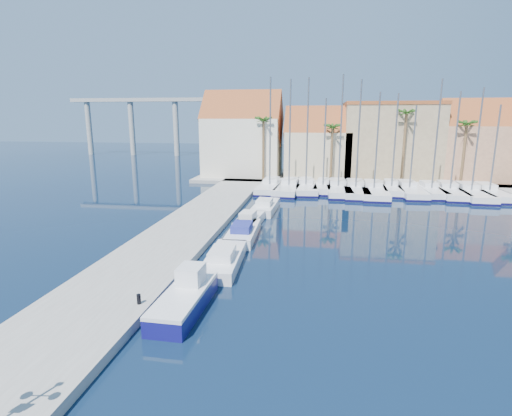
{
  "coord_description": "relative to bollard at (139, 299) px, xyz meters",
  "views": [
    {
      "loc": [
        2.17,
        -17.21,
        9.78
      ],
      "look_at": [
        -2.41,
        12.07,
        3.0
      ],
      "focal_mm": 28.0,
      "sensor_mm": 36.0,
      "label": 1
    }
  ],
  "objects": [
    {
      "name": "ground",
      "position": [
        6.6,
        -0.33,
        -0.76
      ],
      "size": [
        260.0,
        260.0,
        0.0
      ],
      "primitive_type": "plane",
      "color": "black",
      "rests_on": "ground"
    },
    {
      "name": "quay_west",
      "position": [
        -2.4,
        13.17,
        -0.51
      ],
      "size": [
        6.0,
        77.0,
        0.5
      ],
      "primitive_type": "cube",
      "color": "gray",
      "rests_on": "ground"
    },
    {
      "name": "shore_north",
      "position": [
        16.6,
        47.67,
        -0.51
      ],
      "size": [
        54.0,
        16.0,
        0.5
      ],
      "primitive_type": "cube",
      "color": "gray",
      "rests_on": "ground"
    },
    {
      "name": "bollard",
      "position": [
        0.0,
        0.0,
        0.0
      ],
      "size": [
        0.21,
        0.21,
        0.52
      ],
      "primitive_type": "cylinder",
      "color": "black",
      "rests_on": "quay_west"
    },
    {
      "name": "fishing_boat",
      "position": [
        2.2,
        0.72,
        -0.09
      ],
      "size": [
        2.08,
        5.84,
        2.03
      ],
      "rotation": [
        0.0,
        0.0,
        -0.03
      ],
      "color": "#11105E",
      "rests_on": "ground"
    },
    {
      "name": "motorboat_west_0",
      "position": [
        2.75,
        7.03,
        -0.25
      ],
      "size": [
        2.45,
        6.8,
        1.4
      ],
      "rotation": [
        0.0,
        0.0,
        0.05
      ],
      "color": "white",
      "rests_on": "ground"
    },
    {
      "name": "motorboat_west_1",
      "position": [
        2.81,
        13.54,
        -0.25
      ],
      "size": [
        2.35,
        6.76,
        1.4
      ],
      "rotation": [
        0.0,
        0.0,
        0.03
      ],
      "color": "white",
      "rests_on": "ground"
    },
    {
      "name": "motorboat_west_2",
      "position": [
        2.66,
        17.49,
        -0.25
      ],
      "size": [
        2.23,
        5.67,
        1.4
      ],
      "rotation": [
        0.0,
        0.0,
        -0.08
      ],
      "color": "white",
      "rests_on": "ground"
    },
    {
      "name": "motorboat_west_3",
      "position": [
        3.37,
        23.42,
        -0.25
      ],
      "size": [
        2.41,
        6.82,
        1.4
      ],
      "rotation": [
        0.0,
        0.0,
        -0.04
      ],
      "color": "white",
      "rests_on": "ground"
    },
    {
      "name": "sailboat_0",
      "position": [
        2.44,
        35.59,
        -0.15
      ],
      "size": [
        3.08,
        10.36,
        14.74
      ],
      "rotation": [
        0.0,
        0.0,
        -0.04
      ],
      "color": "white",
      "rests_on": "ground"
    },
    {
      "name": "sailboat_1",
      "position": [
        5.06,
        35.32,
        -0.17
      ],
      "size": [
        3.76,
        11.3,
        14.42
      ],
      "rotation": [
        0.0,
        0.0,
        -0.08
      ],
      "color": "white",
      "rests_on": "ground"
    },
    {
      "name": "sailboat_2",
      "position": [
        7.18,
        35.97,
        -0.15
      ],
      "size": [
        3.46,
        10.55,
        14.67
      ],
      "rotation": [
        0.0,
        0.0,
        0.07
      ],
      "color": "white",
      "rests_on": "ground"
    },
    {
      "name": "sailboat_3",
      "position": [
        9.52,
        36.18,
        -0.15
      ],
      "size": [
        2.82,
        8.54,
        12.11
      ],
      "rotation": [
        0.0,
        0.0,
        -0.07
      ],
      "color": "white",
      "rests_on": "ground"
    },
    {
      "name": "sailboat_4",
      "position": [
        11.42,
        35.51,
        -0.17
      ],
      "size": [
        3.48,
        11.62,
        14.92
      ],
      "rotation": [
        0.0,
        0.0,
        0.04
      ],
      "color": "white",
      "rests_on": "ground"
    },
    {
      "name": "sailboat_5",
      "position": [
        13.65,
        35.14,
        -0.18
      ],
      "size": [
        3.27,
        11.69,
        14.23
      ],
      "rotation": [
        0.0,
        0.0,
        -0.02
      ],
      "color": "white",
      "rests_on": "ground"
    },
    {
      "name": "sailboat_6",
      "position": [
        15.9,
        34.82,
        -0.2
      ],
      "size": [
        3.66,
        12.02,
        12.74
      ],
      "rotation": [
        0.0,
        0.0,
        -0.04
      ],
      "color": "white",
      "rests_on": "ground"
    },
    {
      "name": "sailboat_7",
      "position": [
        18.34,
        36.37,
        -0.15
      ],
      "size": [
        2.88,
        9.01,
        12.65
      ],
      "rotation": [
        0.0,
        0.0,
        -0.06
      ],
      "color": "white",
      "rests_on": "ground"
    },
    {
      "name": "sailboat_8",
      "position": [
        20.38,
        35.75,
        -0.2
      ],
      "size": [
        3.05,
        10.75,
        11.14
      ],
      "rotation": [
        0.0,
        0.0,
        0.02
      ],
      "color": "white",
      "rests_on": "ground"
    },
    {
      "name": "sailboat_9",
      "position": [
        23.04,
        35.59,
        -0.13
      ],
      "size": [
        2.77,
        9.26,
        14.26
      ],
      "rotation": [
        0.0,
        0.0,
        0.04
      ],
      "color": "white",
      "rests_on": "ground"
    },
    {
      "name": "sailboat_10",
      "position": [
        25.32,
        35.71,
        -0.19
      ],
      "size": [
        3.53,
        11.1,
        12.79
      ],
      "rotation": [
        0.0,
        0.0,
        -0.06
      ],
      "color": "white",
      "rests_on": "ground"
    },
    {
      "name": "sailboat_11",
      "position": [
        27.58,
        35.06,
        -0.19
      ],
      "size": [
        3.33,
        11.54,
        13.15
      ],
      "rotation": [
        0.0,
        0.0,
        -0.03
      ],
      "color": "white",
      "rests_on": "ground"
    },
    {
      "name": "sailboat_12",
      "position": [
        29.75,
        35.31,
        -0.2
      ],
      "size": [
        2.98,
        10.44,
        11.21
      ],
      "rotation": [
        0.0,
        0.0,
        0.02
      ],
      "color": "white",
      "rests_on": "ground"
    },
    {
      "name": "building_0",
      "position": [
        -3.4,
        46.67,
        5.76
      ],
      "size": [
        12.3,
        9.0,
        13.5
      ],
      "color": "beige",
      "rests_on": "shore_north"
    },
    {
      "name": "building_1",
      "position": [
        8.6,
        46.67,
        4.54
      ],
      "size": [
        10.3,
        8.0,
        11.0
      ],
      "color": "beige",
      "rests_on": "shore_north"
    },
    {
      "name": "building_2",
      "position": [
        19.6,
        47.67,
        5.5
      ],
      "size": [
        14.2,
        10.2,
        11.5
      ],
      "color": "#9B825F",
      "rests_on": "shore_north"
    },
    {
      "name": "building_3",
      "position": [
        31.6,
        46.67,
        5.1
      ],
      "size": [
        10.3,
        8.0,
        12.0
      ],
      "color": "#B37A5B",
      "rests_on": "shore_north"
    },
    {
      "name": "palm_0",
      "position": [
        0.6,
        41.67,
        8.32
      ],
      "size": [
        2.6,
        2.6,
        10.15
      ],
      "color": "brown",
      "rests_on": "shore_north"
    },
    {
      "name": "palm_1",
      "position": [
        10.6,
        41.67,
        7.37
      ],
      "size": [
        2.6,
        2.6,
        9.15
      ],
      "color": "brown",
      "rests_on": "shore_north"
    },
    {
      "name": "palm_2",
      "position": [
        20.6,
        41.67,
        9.26
      ],
      "size": [
        2.6,
        2.6,
        11.15
      ],
      "color": "brown",
      "rests_on": "shore_north"
    },
    {
      "name": "palm_3",
      "position": [
        28.6,
        41.67,
        7.85
      ],
      "size": [
        2.6,
        2.6,
        9.65
      ],
      "color": "brown",
      "rests_on": "shore_north"
    },
    {
      "name": "viaduct",
      "position": [
        -32.47,
        81.67,
        9.49
      ],
      "size": [
        48.0,
        2.2,
        14.45
      ],
      "color": "#9E9E99",
      "rests_on": "ground"
    }
  ]
}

